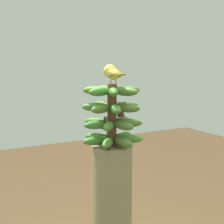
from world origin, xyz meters
TOP-DOWN VIEW (x-y plane):
  - banana_bunch at (0.00, 0.00)m, footprint 0.28×0.28m
  - perched_bird at (-0.02, 0.01)m, footprint 0.22×0.07m

SIDE VIEW (x-z plane):
  - banana_bunch at x=0.00m, z-range 1.00..1.28m
  - perched_bird at x=-0.02m, z-range 1.28..1.37m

